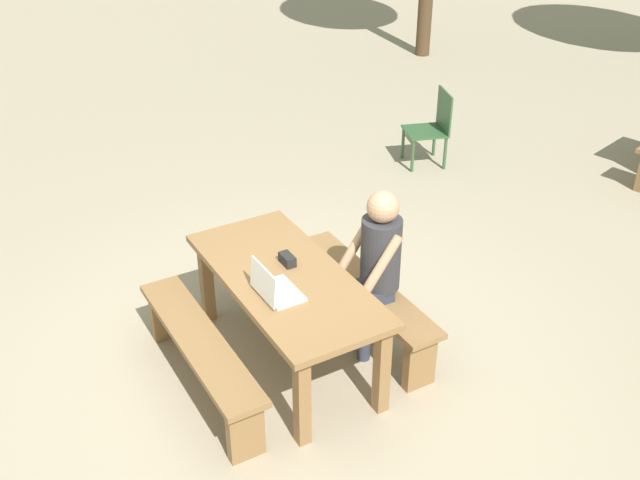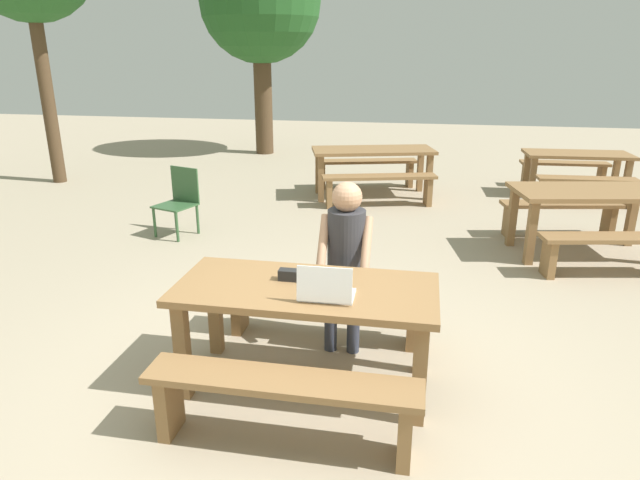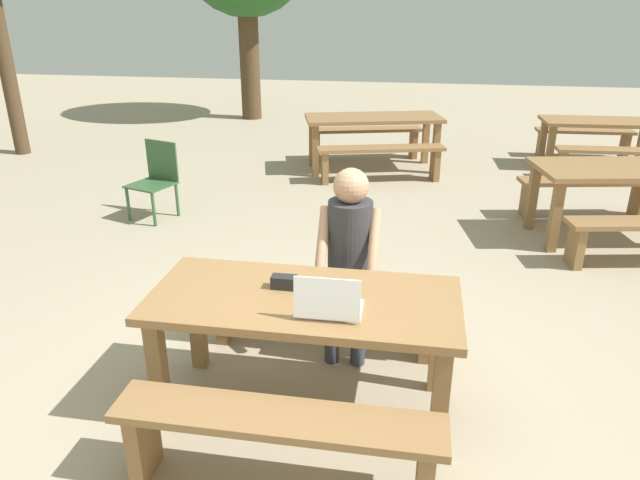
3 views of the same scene
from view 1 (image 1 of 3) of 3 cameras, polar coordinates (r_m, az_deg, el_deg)
name	(u,v)px [view 1 (image 1 of 3)]	position (r m, az deg, el deg)	size (l,w,h in m)	color
ground_plane	(288,359)	(5.87, -2.40, -8.91)	(30.00, 30.00, 0.00)	tan
picnic_table_front	(286,290)	(5.48, -2.54, -3.72)	(1.78, 0.82, 0.76)	olive
bench_near	(200,352)	(5.44, -8.93, -8.27)	(1.65, 0.30, 0.47)	olive
bench_far	(365,296)	(5.94, 3.41, -4.19)	(1.65, 0.30, 0.47)	olive
laptop	(274,288)	(5.19, -3.50, -3.62)	(0.35, 0.26, 0.25)	white
small_pouch	(287,259)	(5.53, -2.46, -1.47)	(0.15, 0.08, 0.08)	black
person_seated	(376,260)	(5.55, 4.25, -1.48)	(0.41, 0.41, 1.34)	#333847
plastic_chair	(432,126)	(8.79, 8.41, 8.40)	(0.56, 0.56, 0.85)	#335933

